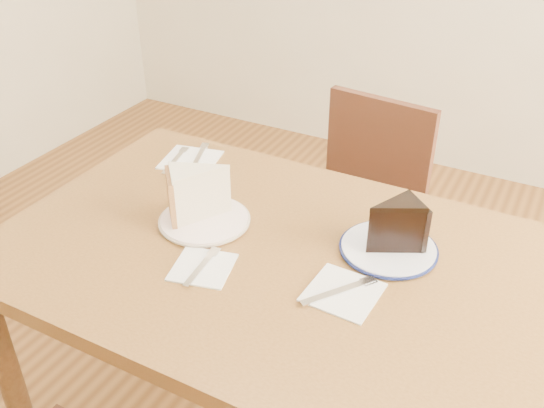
{
  "coord_description": "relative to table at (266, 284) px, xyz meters",
  "views": [
    {
      "loc": [
        0.52,
        -0.95,
        1.55
      ],
      "look_at": [
        -0.04,
        0.1,
        0.8
      ],
      "focal_mm": 40.0,
      "sensor_mm": 36.0,
      "label": 1
    }
  ],
  "objects": [
    {
      "name": "carrot_cake",
      "position": [
        -0.19,
        0.04,
        0.17
      ],
      "size": [
        0.17,
        0.16,
        0.11
      ],
      "primitive_type": null,
      "rotation": [
        0.0,
        0.0,
        -0.85
      ],
      "color": "beige",
      "rests_on": "plate_cream"
    },
    {
      "name": "fork_spare",
      "position": [
        -0.38,
        0.3,
        0.1
      ],
      "size": [
        0.06,
        0.14,
        0.0
      ],
      "primitive_type": "cube",
      "rotation": [
        0.0,
        0.0,
        0.35
      ],
      "color": "silver",
      "rests_on": "napkin_spare"
    },
    {
      "name": "napkin_navy",
      "position": [
        0.21,
        -0.06,
        0.1
      ],
      "size": [
        0.14,
        0.14,
        0.0
      ],
      "primitive_type": "cube",
      "rotation": [
        0.0,
        0.0,
        -0.04
      ],
      "color": "white",
      "rests_on": "table"
    },
    {
      "name": "chair_far",
      "position": [
        -0.0,
        0.6,
        -0.18
      ],
      "size": [
        0.46,
        0.46,
        0.85
      ],
      "rotation": [
        0.0,
        0.0,
        3.03
      ],
      "color": "black",
      "rests_on": "ground"
    },
    {
      "name": "napkin_cream",
      "position": [
        -0.09,
        -0.12,
        0.1
      ],
      "size": [
        0.15,
        0.15,
        0.0
      ],
      "primitive_type": "cube",
      "rotation": [
        0.0,
        0.0,
        0.24
      ],
      "color": "white",
      "rests_on": "table"
    },
    {
      "name": "fork_cream",
      "position": [
        -0.09,
        -0.13,
        0.1
      ],
      "size": [
        0.03,
        0.14,
        0.0
      ],
      "primitive_type": "cube",
      "rotation": [
        0.0,
        0.0,
        0.1
      ],
      "color": "silver",
      "rests_on": "napkin_cream"
    },
    {
      "name": "plate_cream",
      "position": [
        -0.18,
        0.02,
        0.1
      ],
      "size": [
        0.21,
        0.21,
        0.01
      ],
      "primitive_type": "cylinder",
      "color": "white",
      "rests_on": "table"
    },
    {
      "name": "knife_navy",
      "position": [
        0.2,
        -0.06,
        0.1
      ],
      "size": [
        0.11,
        0.15,
        0.0
      ],
      "primitive_type": "cube",
      "rotation": [
        0.0,
        0.0,
        -0.62
      ],
      "color": "silver",
      "rests_on": "napkin_navy"
    },
    {
      "name": "knife_spare",
      "position": [
        -0.42,
        0.24,
        0.1
      ],
      "size": [
        0.05,
        0.16,
        0.0
      ],
      "primitive_type": "cube",
      "rotation": [
        0.0,
        0.0,
        0.24
      ],
      "color": "white",
      "rests_on": "napkin_spare"
    },
    {
      "name": "chocolate_cake",
      "position": [
        0.24,
        0.12,
        0.16
      ],
      "size": [
        0.14,
        0.14,
        0.1
      ],
      "primitive_type": null,
      "rotation": [
        0.0,
        0.0,
        2.39
      ],
      "color": "black",
      "rests_on": "plate_navy"
    },
    {
      "name": "napkin_spare",
      "position": [
        -0.39,
        0.27,
        0.1
      ],
      "size": [
        0.18,
        0.18,
        0.0
      ],
      "primitive_type": "cube",
      "rotation": [
        0.0,
        0.0,
        0.21
      ],
      "color": "white",
      "rests_on": "table"
    },
    {
      "name": "table",
      "position": [
        0.0,
        0.0,
        0.0
      ],
      "size": [
        1.2,
        0.8,
        0.75
      ],
      "color": "#4B2F14",
      "rests_on": "ground"
    },
    {
      "name": "plate_navy",
      "position": [
        0.24,
        0.12,
        0.1
      ],
      "size": [
        0.21,
        0.21,
        0.01
      ],
      "primitive_type": "cylinder",
      "color": "white",
      "rests_on": "table"
    }
  ]
}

